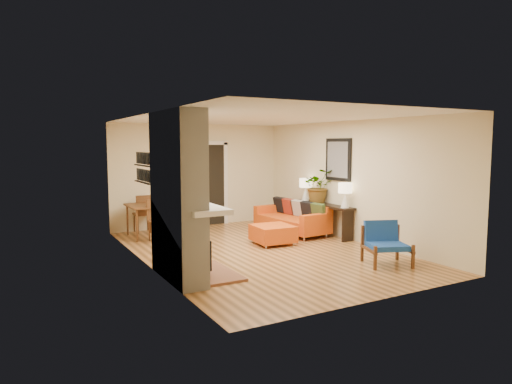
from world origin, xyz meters
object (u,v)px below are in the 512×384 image
ottoman (273,233)px  console_table (324,210)px  blue_chair (385,241)px  lamp_far (305,187)px  dining_table (147,211)px  lamp_near (345,192)px  houseplant (319,186)px  sofa (294,218)px

ottoman → console_table: console_table is taller
blue_chair → lamp_far: size_ratio=1.70×
dining_table → lamp_far: bearing=-15.1°
blue_chair → console_table: 2.65m
lamp_far → blue_chair: bearing=-100.6°
ottoman → lamp_near: size_ratio=1.54×
lamp_near → lamp_far: (0.00, 1.48, 0.00)m
lamp_near → lamp_far: size_ratio=1.00×
blue_chair → houseplant: houseplant is taller
lamp_far → lamp_near: bearing=-90.0°
sofa → lamp_near: (0.45, -1.30, 0.72)m
lamp_far → houseplant: houseplant is taller
ottoman → console_table: size_ratio=0.45×
sofa → blue_chair: 3.14m
lamp_near → ottoman: bearing=163.3°
blue_chair → lamp_far: bearing=79.4°
blue_chair → dining_table: dining_table is taller
blue_chair → console_table: blue_chair is taller
sofa → blue_chair: size_ratio=2.22×
lamp_near → sofa: bearing=109.1°
sofa → ottoman: bearing=-142.2°
dining_table → ottoman: bearing=-43.6°
blue_chair → sofa: bearing=86.9°
lamp_near → console_table: bearing=90.0°
console_table → houseplant: size_ratio=2.31×
console_table → houseplant: 0.58m
blue_chair → houseplant: (0.61, 2.77, 0.72)m
blue_chair → dining_table: (-3.03, 4.30, 0.19)m
dining_table → lamp_far: lamp_far is taller
sofa → lamp_near: size_ratio=3.76×
blue_chair → lamp_far: lamp_far is taller
dining_table → console_table: size_ratio=0.90×
dining_table → houseplant: size_ratio=2.09×
ottoman → blue_chair: size_ratio=0.90×
blue_chair → console_table: size_ratio=0.50×
lamp_far → houseplant: 0.55m
sofa → console_table: sofa is taller
lamp_near → houseplant: houseplant is taller
dining_table → lamp_near: (3.65, -2.47, 0.47)m
console_table → lamp_far: 0.89m
dining_table → lamp_far: 3.81m
lamp_near → lamp_far: 1.48m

